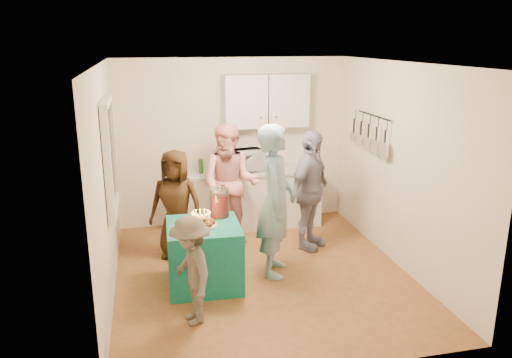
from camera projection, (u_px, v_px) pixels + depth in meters
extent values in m
plane|color=brown|center=(262.00, 274.00, 6.31)|extent=(4.00, 4.00, 0.00)
plane|color=white|center=(263.00, 63.00, 5.60)|extent=(4.00, 4.00, 0.00)
plane|color=silver|center=(233.00, 142.00, 7.83)|extent=(3.60, 3.60, 0.00)
plane|color=silver|center=(106.00, 184.00, 5.57)|extent=(4.00, 4.00, 0.00)
plane|color=silver|center=(400.00, 166.00, 6.34)|extent=(4.00, 4.00, 0.00)
cube|color=black|center=(109.00, 156.00, 5.79)|extent=(0.04, 1.00, 1.20)
cube|color=white|center=(249.00, 200.00, 7.83)|extent=(2.20, 0.58, 0.86)
cube|color=beige|center=(249.00, 172.00, 7.71)|extent=(2.24, 0.62, 0.05)
cube|color=white|center=(266.00, 101.00, 7.62)|extent=(1.30, 0.30, 0.80)
cube|color=black|center=(371.00, 134.00, 6.90)|extent=(0.12, 1.00, 0.60)
imported|color=white|center=(245.00, 160.00, 7.64)|extent=(0.63, 0.49, 0.31)
cube|color=#117363|center=(204.00, 255.00, 5.95)|extent=(0.88, 0.88, 0.76)
cylinder|color=#AD0D10|center=(220.00, 203.00, 6.08)|extent=(0.22, 0.22, 0.34)
imported|color=#7EA6B7|center=(275.00, 201.00, 6.10)|extent=(0.65, 0.80, 1.90)
imported|color=#503417|center=(176.00, 204.00, 6.66)|extent=(0.85, 0.71, 1.48)
imported|color=pink|center=(230.00, 184.00, 7.08)|extent=(1.03, 0.93, 1.74)
imported|color=#111037|center=(310.00, 191.00, 6.89)|extent=(0.99, 0.99, 1.68)
imported|color=#514A41|center=(191.00, 271.00, 5.09)|extent=(0.58, 0.83, 1.16)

